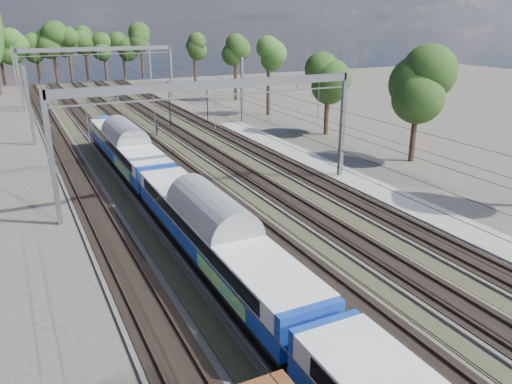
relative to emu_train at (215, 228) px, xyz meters
name	(u,v)px	position (x,y,z in m)	size (l,w,h in m)	color
track_bed	(162,153)	(4.50, 25.88, -2.47)	(21.00, 130.00, 0.34)	#47423A
platform	(428,214)	(16.50, 0.88, -2.42)	(3.00, 70.00, 0.30)	gray
catenary	(142,82)	(4.83, 33.56, 3.83)	(25.65, 130.00, 9.00)	slate
tree_belt	(128,49)	(12.01, 71.65, 5.22)	(39.11, 101.05, 11.74)	black
emu_train	(215,228)	(0.00, 0.00, 0.00)	(2.99, 63.19, 4.37)	black
worker	(157,128)	(6.31, 34.12, -1.59)	(0.72, 0.47, 1.96)	black
signal_near	(169,99)	(9.09, 37.68, 1.10)	(0.39, 0.35, 5.80)	black
signal_far	(207,99)	(14.21, 37.90, 0.75)	(0.36, 0.33, 5.24)	black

